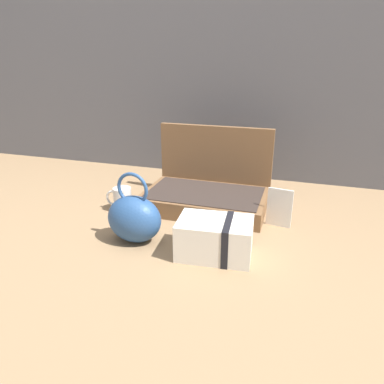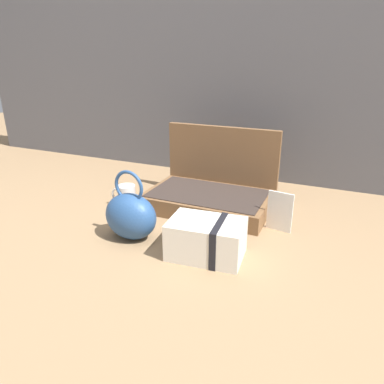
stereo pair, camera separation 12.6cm
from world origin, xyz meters
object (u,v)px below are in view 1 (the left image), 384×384
(open_suitcase, at_px, (208,190))
(info_card_left, at_px, (279,208))
(coffee_mug, at_px, (122,199))
(teal_pouch_handbag, at_px, (134,218))
(cream_toiletry_bag, at_px, (216,238))

(open_suitcase, height_order, info_card_left, open_suitcase)
(open_suitcase, bearing_deg, coffee_mug, -152.79)
(coffee_mug, relative_size, info_card_left, 0.76)
(coffee_mug, bearing_deg, teal_pouch_handbag, -52.64)
(cream_toiletry_bag, relative_size, coffee_mug, 2.18)
(open_suitcase, height_order, cream_toiletry_bag, open_suitcase)
(open_suitcase, height_order, teal_pouch_handbag, open_suitcase)
(teal_pouch_handbag, relative_size, coffee_mug, 2.20)
(open_suitcase, xyz_separation_m, info_card_left, (0.29, -0.11, 0.01))
(cream_toiletry_bag, height_order, info_card_left, info_card_left)
(cream_toiletry_bag, relative_size, info_card_left, 1.67)
(cream_toiletry_bag, xyz_separation_m, info_card_left, (0.17, 0.26, 0.01))
(open_suitcase, bearing_deg, cream_toiletry_bag, -71.08)
(open_suitcase, height_order, coffee_mug, open_suitcase)
(open_suitcase, relative_size, coffee_mug, 4.46)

